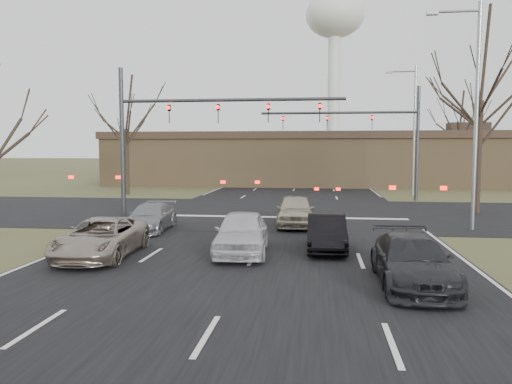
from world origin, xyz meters
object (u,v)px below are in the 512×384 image
streetlight_right_near (472,104)px  car_silver_suv (101,238)px  mast_arm_near (180,122)px  car_black_hatch (326,233)px  mast_arm_far (377,129)px  car_grey_ahead (150,217)px  streetlight_right_far (412,124)px  car_silver_ahead (295,210)px  building (317,159)px  car_white_sedan (242,232)px  water_tower (335,25)px  car_charcoal_sedan (412,261)px

streetlight_right_near → car_silver_suv: (-13.90, -7.43, -4.94)m
mast_arm_near → car_black_hatch: mast_arm_near is taller
mast_arm_far → car_grey_ahead: (-11.46, -14.93, -4.42)m
streetlight_right_near → car_grey_ahead: size_ratio=2.42×
streetlight_right_far → car_silver_ahead: size_ratio=2.31×
streetlight_right_far → building: bearing=123.6°
mast_arm_far → streetlight_right_far: (3.14, 4.00, 0.57)m
car_silver_suv → car_silver_ahead: bearing=48.2°
car_white_sedan → building: bearing=81.7°
streetlight_right_far → car_silver_suv: 28.79m
car_silver_suv → building: bearing=75.7°
streetlight_right_far → car_black_hatch: bearing=-107.2°
building → car_silver_suv: size_ratio=9.05×
water_tower → streetlight_right_far: size_ratio=4.45×
streetlight_right_near → water_tower: bearing=91.5°
car_black_hatch → car_silver_suv: bearing=-164.9°
water_tower → mast_arm_near: 111.80m
streetlight_right_far → car_white_sedan: size_ratio=2.30×
car_white_sedan → car_silver_suv: bearing=-170.0°
streetlight_right_far → streetlight_right_near: bearing=-91.7°
streetlight_right_near → car_charcoal_sedan: size_ratio=2.19×
car_silver_suv → car_grey_ahead: car_silver_suv is taller
mast_arm_near → water_tower: bearing=84.0°
mast_arm_far → car_silver_suv: (-11.26, -20.43, -4.37)m
mast_arm_far → car_black_hatch: mast_arm_far is taller
streetlight_right_far → car_silver_ahead: (-8.26, -16.79, -4.85)m
water_tower → car_grey_ahead: bearing=-95.8°
water_tower → car_silver_ahead: size_ratio=10.28×
streetlight_right_near → car_charcoal_sedan: (-4.21, -9.77, -4.92)m
streetlight_right_near → streetlight_right_far: (0.50, 17.00, 0.00)m
car_silver_suv → car_charcoal_sedan: bearing=-16.6°
mast_arm_far → streetlight_right_far: streetlight_right_far is taller
building → water_tower: size_ratio=0.95×
car_silver_suv → streetlight_right_near: bearing=25.1°
building → car_silver_ahead: 27.88m
car_charcoal_sedan → car_black_hatch: bearing=115.6°
car_silver_suv → car_white_sedan: 4.72m
car_grey_ahead → mast_arm_near: bearing=87.0°
mast_arm_near → streetlight_right_far: (14.55, 14.00, 0.51)m
car_charcoal_sedan → car_grey_ahead: car_charcoal_sedan is taller
building → car_black_hatch: (0.43, -33.29, -2.03)m
streetlight_right_far → car_charcoal_sedan: streetlight_right_far is taller
car_white_sedan → car_black_hatch: 3.10m
mast_arm_near → car_black_hatch: (7.66, -8.29, -4.44)m
water_tower → car_silver_suv: size_ratio=9.50×
mast_arm_far → streetlight_right_far: bearing=51.9°
car_grey_ahead → streetlight_right_near: bearing=5.4°
water_tower → car_silver_ahead: (-4.93, -109.79, -34.73)m
mast_arm_near → car_charcoal_sedan: 16.72m
mast_arm_near → car_charcoal_sedan: bearing=-52.4°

